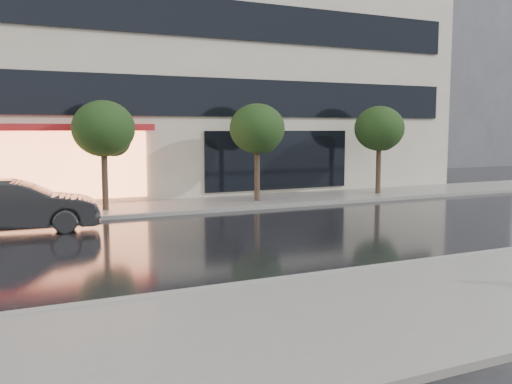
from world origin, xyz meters
TOP-DOWN VIEW (x-y plane):
  - ground at (0.00, 0.00)m, footprint 120.00×120.00m
  - sidewalk_near at (0.00, -3.25)m, footprint 60.00×4.50m
  - sidewalk_far at (0.00, 10.25)m, footprint 60.00×3.50m
  - curb_near at (0.00, -1.00)m, footprint 60.00×0.25m
  - curb_far at (0.00, 8.50)m, footprint 60.00×0.25m
  - office_building at (-0.00, 17.97)m, footprint 30.00×12.76m
  - bg_building_right at (26.00, 28.00)m, footprint 12.00×12.00m
  - tree_mid_west at (-2.94, 10.03)m, footprint 2.20×2.20m
  - tree_mid_east at (3.06, 10.03)m, footprint 2.20×2.20m
  - tree_far_east at (9.06, 10.03)m, footprint 2.20×2.20m
  - parked_car at (-6.05, 7.28)m, footprint 4.78×2.18m

SIDE VIEW (x-z plane):
  - ground at x=0.00m, z-range 0.00..0.00m
  - sidewalk_near at x=0.00m, z-range 0.00..0.12m
  - sidewalk_far at x=0.00m, z-range 0.00..0.12m
  - curb_near at x=0.00m, z-range 0.00..0.14m
  - curb_far at x=0.00m, z-range 0.00..0.14m
  - parked_car at x=-6.05m, z-range 0.00..1.52m
  - tree_mid_west at x=-2.94m, z-range 0.93..4.92m
  - tree_mid_east at x=3.06m, z-range 0.93..4.92m
  - tree_far_east at x=9.06m, z-range 0.93..4.92m
  - bg_building_right at x=26.00m, z-range 0.00..16.00m
  - office_building at x=0.00m, z-range 0.00..18.00m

